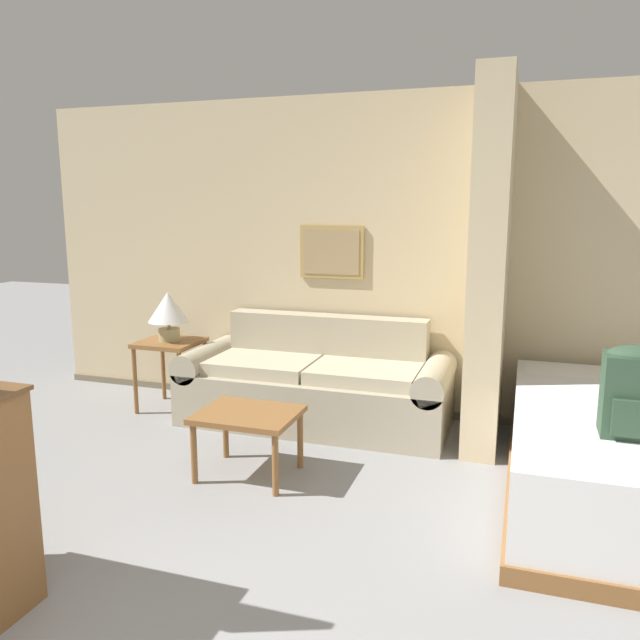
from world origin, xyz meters
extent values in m
cube|color=#CCB78E|center=(0.00, 3.82, 1.30)|extent=(6.24, 0.12, 2.60)
cube|color=#70644E|center=(0.00, 3.74, 0.03)|extent=(6.24, 0.02, 0.06)
cube|color=tan|center=(-0.43, 3.74, 1.34)|extent=(0.55, 0.02, 0.44)
cube|color=#9E845B|center=(-0.43, 3.72, 1.34)|extent=(0.48, 0.01, 0.37)
cube|color=#CCB78E|center=(0.87, 3.33, 1.30)|extent=(0.24, 0.86, 2.60)
cube|color=tan|center=(-0.43, 3.30, 0.21)|extent=(1.68, 0.84, 0.41)
cube|color=tan|center=(-0.43, 3.62, 0.62)|extent=(1.68, 0.20, 0.41)
cube|color=tan|center=(-1.37, 3.30, 0.21)|extent=(0.21, 0.84, 0.41)
cylinder|color=tan|center=(-1.37, 3.30, 0.46)|extent=(0.24, 0.84, 0.24)
cube|color=tan|center=(0.52, 3.30, 0.21)|extent=(0.21, 0.84, 0.41)
cylinder|color=tan|center=(0.52, 3.30, 0.46)|extent=(0.24, 0.84, 0.24)
cube|color=#BAAF94|center=(-0.85, 3.25, 0.46)|extent=(0.82, 0.60, 0.10)
cube|color=#BAAF94|center=(-0.01, 3.25, 0.46)|extent=(0.82, 0.60, 0.10)
cube|color=brown|center=(-0.52, 2.25, 0.41)|extent=(0.63, 0.51, 0.04)
cylinder|color=brown|center=(-0.80, 2.03, 0.20)|extent=(0.04, 0.04, 0.39)
cylinder|color=brown|center=(-0.25, 2.03, 0.20)|extent=(0.04, 0.04, 0.39)
cylinder|color=brown|center=(-0.80, 2.46, 0.20)|extent=(0.04, 0.04, 0.39)
cylinder|color=brown|center=(-0.25, 2.46, 0.20)|extent=(0.04, 0.04, 0.39)
cube|color=brown|center=(-1.71, 3.27, 0.58)|extent=(0.49, 0.49, 0.04)
cylinder|color=brown|center=(-1.93, 3.05, 0.28)|extent=(0.04, 0.04, 0.56)
cylinder|color=brown|center=(-1.50, 3.05, 0.28)|extent=(0.04, 0.04, 0.56)
cylinder|color=brown|center=(-1.93, 3.48, 0.28)|extent=(0.04, 0.04, 0.56)
cylinder|color=brown|center=(-1.50, 3.48, 0.28)|extent=(0.04, 0.04, 0.56)
cylinder|color=tan|center=(-1.71, 3.27, 0.65)|extent=(0.18, 0.18, 0.10)
cylinder|color=tan|center=(-1.71, 3.27, 0.73)|extent=(0.02, 0.02, 0.06)
cone|color=silver|center=(-1.71, 3.27, 0.89)|extent=(0.34, 0.34, 0.25)
cube|color=brown|center=(1.78, 2.60, 0.05)|extent=(1.41, 2.19, 0.10)
cube|color=white|center=(1.78, 2.60, 0.33)|extent=(1.37, 2.15, 0.46)
cube|color=white|center=(1.78, 3.46, 0.51)|extent=(1.25, 0.36, 0.10)
cube|color=#2D4733|center=(1.68, 2.18, 0.77)|extent=(0.34, 0.21, 0.43)
cube|color=#2D4733|center=(1.68, 2.06, 0.68)|extent=(0.25, 0.03, 0.19)
camera|label=1|loc=(1.10, -1.22, 1.73)|focal=35.00mm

